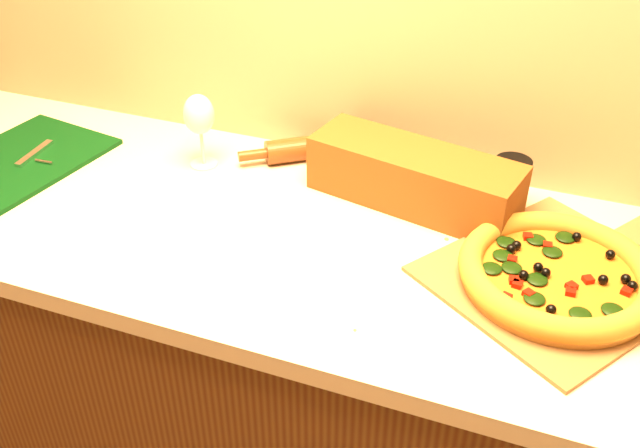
{
  "coord_description": "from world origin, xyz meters",
  "views": [
    {
      "loc": [
        0.41,
        0.36,
        1.71
      ],
      "look_at": [
        0.03,
        1.38,
        0.96
      ],
      "focal_mm": 40.0,
      "sensor_mm": 36.0,
      "label": 1
    }
  ],
  "objects_px": {
    "pizza_peel": "(562,275)",
    "cutting_board": "(15,162)",
    "pizza": "(558,274)",
    "wine_glass": "(199,116)",
    "pepper_grinder": "(485,204)",
    "dark_jar": "(510,186)",
    "rolling_pin": "(325,146)"
  },
  "relations": [
    {
      "from": "rolling_pin",
      "to": "pepper_grinder",
      "type": "bearing_deg",
      "value": -20.14
    },
    {
      "from": "pizza_peel",
      "to": "pizza",
      "type": "bearing_deg",
      "value": -71.53
    },
    {
      "from": "pizza",
      "to": "rolling_pin",
      "type": "height_order",
      "value": "pizza"
    },
    {
      "from": "wine_glass",
      "to": "pizza",
      "type": "bearing_deg",
      "value": -12.02
    },
    {
      "from": "pepper_grinder",
      "to": "rolling_pin",
      "type": "height_order",
      "value": "pepper_grinder"
    },
    {
      "from": "cutting_board",
      "to": "pepper_grinder",
      "type": "distance_m",
      "value": 1.04
    },
    {
      "from": "pizza",
      "to": "pepper_grinder",
      "type": "distance_m",
      "value": 0.22
    },
    {
      "from": "cutting_board",
      "to": "wine_glass",
      "type": "height_order",
      "value": "wine_glass"
    },
    {
      "from": "pizza_peel",
      "to": "wine_glass",
      "type": "xyz_separation_m",
      "value": [
        -0.8,
        0.13,
        0.12
      ]
    },
    {
      "from": "pizza_peel",
      "to": "pizza",
      "type": "relative_size",
      "value": 1.67
    },
    {
      "from": "dark_jar",
      "to": "rolling_pin",
      "type": "bearing_deg",
      "value": 168.88
    },
    {
      "from": "cutting_board",
      "to": "rolling_pin",
      "type": "bearing_deg",
      "value": 32.93
    },
    {
      "from": "pizza",
      "to": "cutting_board",
      "type": "height_order",
      "value": "pizza"
    },
    {
      "from": "wine_glass",
      "to": "pepper_grinder",
      "type": "bearing_deg",
      "value": -0.74
    },
    {
      "from": "pizza",
      "to": "dark_jar",
      "type": "xyz_separation_m",
      "value": [
        -0.12,
        0.22,
        0.03
      ]
    },
    {
      "from": "pizza_peel",
      "to": "dark_jar",
      "type": "height_order",
      "value": "dark_jar"
    },
    {
      "from": "pepper_grinder",
      "to": "rolling_pin",
      "type": "xyz_separation_m",
      "value": [
        -0.39,
        0.14,
        -0.02
      ]
    },
    {
      "from": "pizza_peel",
      "to": "pizza",
      "type": "height_order",
      "value": "pizza"
    },
    {
      "from": "pizza",
      "to": "dark_jar",
      "type": "bearing_deg",
      "value": 118.64
    },
    {
      "from": "pizza_peel",
      "to": "pepper_grinder",
      "type": "relative_size",
      "value": 5.49
    },
    {
      "from": "pizza",
      "to": "wine_glass",
      "type": "xyz_separation_m",
      "value": [
        -0.79,
        0.17,
        0.09
      ]
    },
    {
      "from": "pizza_peel",
      "to": "rolling_pin",
      "type": "relative_size",
      "value": 1.7
    },
    {
      "from": "rolling_pin",
      "to": "wine_glass",
      "type": "xyz_separation_m",
      "value": [
        -0.24,
        -0.13,
        0.09
      ]
    },
    {
      "from": "pepper_grinder",
      "to": "wine_glass",
      "type": "height_order",
      "value": "wine_glass"
    },
    {
      "from": "pizza",
      "to": "wine_glass",
      "type": "bearing_deg",
      "value": 167.98
    },
    {
      "from": "cutting_board",
      "to": "rolling_pin",
      "type": "relative_size",
      "value": 1.25
    },
    {
      "from": "pizza_peel",
      "to": "wine_glass",
      "type": "height_order",
      "value": "wine_glass"
    },
    {
      "from": "cutting_board",
      "to": "rolling_pin",
      "type": "distance_m",
      "value": 0.71
    },
    {
      "from": "pizza_peel",
      "to": "cutting_board",
      "type": "distance_m",
      "value": 1.2
    },
    {
      "from": "pizza_peel",
      "to": "pepper_grinder",
      "type": "xyz_separation_m",
      "value": [
        -0.16,
        0.13,
        0.04
      ]
    },
    {
      "from": "pizza_peel",
      "to": "dark_jar",
      "type": "distance_m",
      "value": 0.23
    },
    {
      "from": "pizza_peel",
      "to": "pizza",
      "type": "xyz_separation_m",
      "value": [
        -0.01,
        -0.03,
        0.03
      ]
    }
  ]
}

